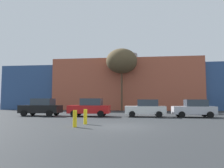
# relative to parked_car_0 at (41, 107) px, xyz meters

# --- Properties ---
(ground_plane) EXTENTS (200.00, 200.00, 0.00)m
(ground_plane) POSITION_rel_parked_car_0_xyz_m (8.99, -8.13, -0.91)
(ground_plane) COLOR #2D3033
(building_backdrop) EXTENTS (45.48, 13.39, 10.90)m
(building_backdrop) POSITION_rel_parked_car_0_xyz_m (8.34, 19.93, 3.39)
(building_backdrop) COLOR #B2563D
(building_backdrop) RESTS_ON ground_plane
(parked_car_0) EXTENTS (4.24, 2.08, 1.84)m
(parked_car_0) POSITION_rel_parked_car_0_xyz_m (0.00, 0.00, 0.00)
(parked_car_0) COLOR black
(parked_car_0) RESTS_ON ground_plane
(parked_car_1) EXTENTS (4.24, 2.08, 1.84)m
(parked_car_1) POSITION_rel_parked_car_0_xyz_m (5.27, -0.00, -0.00)
(parked_car_1) COLOR red
(parked_car_1) RESTS_ON ground_plane
(parked_car_2) EXTENTS (3.99, 1.96, 1.73)m
(parked_car_2) POSITION_rel_parked_car_0_xyz_m (11.00, 0.00, -0.05)
(parked_car_2) COLOR white
(parked_car_2) RESTS_ON ground_plane
(parked_car_3) EXTENTS (3.98, 1.95, 1.72)m
(parked_car_3) POSITION_rel_parked_car_0_xyz_m (15.67, 0.00, -0.06)
(parked_car_3) COLOR silver
(parked_car_3) RESTS_ON ground_plane
(bare_tree_0) EXTENTS (5.01, 5.01, 10.00)m
(bare_tree_0) POSITION_rel_parked_car_0_xyz_m (7.76, 11.86, 7.06)
(bare_tree_0) COLOR brown
(bare_tree_0) RESTS_ON ground_plane
(bollard_yellow_0) EXTENTS (0.24, 0.24, 1.02)m
(bollard_yellow_0) POSITION_rel_parked_car_0_xyz_m (6.35, -8.83, -0.40)
(bollard_yellow_0) COLOR yellow
(bollard_yellow_0) RESTS_ON ground_plane
(bollard_yellow_1) EXTENTS (0.24, 0.24, 1.02)m
(bollard_yellow_1) POSITION_rel_parked_car_0_xyz_m (6.60, -7.19, -0.40)
(bollard_yellow_1) COLOR yellow
(bollard_yellow_1) RESTS_ON ground_plane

